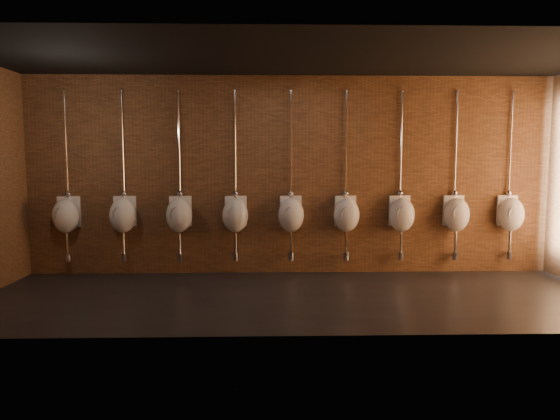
% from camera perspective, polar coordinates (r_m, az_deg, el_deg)
% --- Properties ---
extents(ground, '(8.50, 8.50, 0.00)m').
position_cam_1_polar(ground, '(6.88, 1.84, -9.92)').
color(ground, black).
rests_on(ground, ground).
extents(room_shell, '(8.54, 3.04, 3.22)m').
position_cam_1_polar(room_shell, '(6.62, 1.89, 7.08)').
color(room_shell, black).
rests_on(room_shell, ground).
extents(urinal_0, '(0.47, 0.42, 2.72)m').
position_cam_1_polar(urinal_0, '(8.62, -23.25, -0.53)').
color(urinal_0, white).
rests_on(urinal_0, ground).
extents(urinal_1, '(0.47, 0.42, 2.72)m').
position_cam_1_polar(urinal_1, '(8.33, -17.52, -0.53)').
color(urinal_1, white).
rests_on(urinal_1, ground).
extents(urinal_2, '(0.47, 0.42, 2.72)m').
position_cam_1_polar(urinal_2, '(8.13, -11.45, -0.53)').
color(urinal_2, white).
rests_on(urinal_2, ground).
extents(urinal_3, '(0.47, 0.42, 2.72)m').
position_cam_1_polar(urinal_3, '(8.02, -5.14, -0.52)').
color(urinal_3, white).
rests_on(urinal_3, ground).
extents(urinal_4, '(0.47, 0.42, 2.72)m').
position_cam_1_polar(urinal_4, '(8.02, 1.26, -0.50)').
color(urinal_4, white).
rests_on(urinal_4, ground).
extents(urinal_5, '(0.47, 0.42, 2.72)m').
position_cam_1_polar(urinal_5, '(8.11, 7.60, -0.48)').
color(urinal_5, white).
rests_on(urinal_5, ground).
extents(urinal_6, '(0.47, 0.42, 2.72)m').
position_cam_1_polar(urinal_6, '(8.30, 13.71, -0.45)').
color(urinal_6, white).
rests_on(urinal_6, ground).
extents(urinal_7, '(0.47, 0.42, 2.72)m').
position_cam_1_polar(urinal_7, '(8.58, 19.50, -0.42)').
color(urinal_7, white).
rests_on(urinal_7, ground).
extents(urinal_8, '(0.47, 0.42, 2.72)m').
position_cam_1_polar(urinal_8, '(8.94, 24.87, -0.39)').
color(urinal_8, white).
rests_on(urinal_8, ground).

